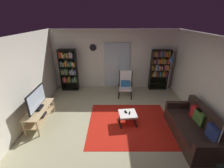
# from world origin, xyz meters

# --- Properties ---
(ground_plane) EXTENTS (7.02, 7.02, 0.00)m
(ground_plane) POSITION_xyz_m (0.00, 0.00, 0.00)
(ground_plane) COLOR tan
(wall_back) EXTENTS (5.60, 0.06, 2.60)m
(wall_back) POSITION_xyz_m (0.00, 2.90, 1.30)
(wall_back) COLOR silver
(wall_back) RESTS_ON ground
(wall_left) EXTENTS (0.06, 6.00, 2.60)m
(wall_left) POSITION_xyz_m (-2.70, 0.00, 1.30)
(wall_left) COLOR silver
(wall_left) RESTS_ON ground
(wall_right) EXTENTS (0.06, 6.00, 2.60)m
(wall_right) POSITION_xyz_m (2.70, 0.00, 1.30)
(wall_right) COLOR silver
(wall_right) RESTS_ON ground
(glass_door_panel) EXTENTS (1.10, 0.01, 2.00)m
(glass_door_panel) POSITION_xyz_m (0.14, 2.83, 1.05)
(glass_door_panel) COLOR silver
(area_rug) EXTENTS (2.52, 2.16, 0.01)m
(area_rug) POSITION_xyz_m (0.46, 0.16, 0.00)
(area_rug) COLOR red
(area_rug) RESTS_ON ground
(tv_stand) EXTENTS (0.48, 1.28, 0.53)m
(tv_stand) POSITION_xyz_m (-2.29, 0.20, 0.35)
(tv_stand) COLOR tan
(tv_stand) RESTS_ON ground
(television) EXTENTS (0.20, 1.01, 0.63)m
(television) POSITION_xyz_m (-2.29, 0.20, 0.83)
(television) COLOR black
(television) RESTS_ON tv_stand
(bookshelf_near_tv) EXTENTS (0.72, 0.30, 1.82)m
(bookshelf_near_tv) POSITION_xyz_m (-1.98, 2.61, 0.97)
(bookshelf_near_tv) COLOR black
(bookshelf_near_tv) RESTS_ON ground
(bookshelf_near_sofa) EXTENTS (0.82, 0.30, 1.78)m
(bookshelf_near_sofa) POSITION_xyz_m (2.01, 2.70, 1.04)
(bookshelf_near_sofa) COLOR black
(bookshelf_near_sofa) RESTS_ON ground
(leather_sofa) EXTENTS (0.87, 1.88, 0.82)m
(leather_sofa) POSITION_xyz_m (2.13, -0.42, 0.30)
(leather_sofa) COLOR #2E211A
(leather_sofa) RESTS_ON ground
(lounge_armchair) EXTENTS (0.62, 0.70, 1.02)m
(lounge_armchair) POSITION_xyz_m (0.47, 2.07, 0.53)
(lounge_armchair) COLOR black
(lounge_armchair) RESTS_ON ground
(ottoman) EXTENTS (0.57, 0.54, 0.37)m
(ottoman) POSITION_xyz_m (0.39, 0.18, 0.31)
(ottoman) COLOR white
(ottoman) RESTS_ON ground
(tv_remote) EXTENTS (0.07, 0.15, 0.02)m
(tv_remote) POSITION_xyz_m (0.44, 0.18, 0.38)
(tv_remote) COLOR black
(tv_remote) RESTS_ON ottoman
(cell_phone) EXTENTS (0.10, 0.15, 0.01)m
(cell_phone) POSITION_xyz_m (0.33, 0.24, 0.38)
(cell_phone) COLOR black
(cell_phone) RESTS_ON ottoman
(floor_lamp_by_shelf) EXTENTS (0.22, 0.22, 1.76)m
(floor_lamp_by_shelf) POSITION_xyz_m (2.17, 1.97, 1.37)
(floor_lamp_by_shelf) COLOR #A5A5AD
(floor_lamp_by_shelf) RESTS_ON ground
(wall_clock) EXTENTS (0.29, 0.03, 0.29)m
(wall_clock) POSITION_xyz_m (-0.89, 2.82, 1.85)
(wall_clock) COLOR silver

